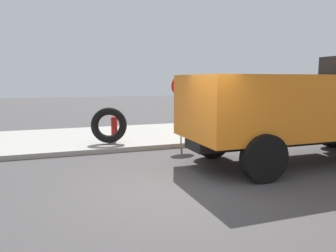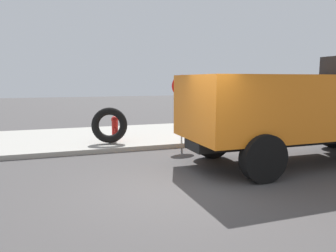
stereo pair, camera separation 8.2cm
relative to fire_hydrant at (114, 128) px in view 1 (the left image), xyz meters
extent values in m
plane|color=#423F3F|center=(0.38, -5.33, -0.61)|extent=(80.00, 80.00, 0.00)
cube|color=#99968E|center=(0.38, 1.17, -0.54)|extent=(36.00, 5.00, 0.15)
cylinder|color=red|center=(0.00, 0.01, -0.12)|extent=(0.22, 0.22, 0.67)
sphere|color=red|center=(0.00, 0.01, 0.28)|extent=(0.25, 0.25, 0.25)
cylinder|color=red|center=(0.00, -0.19, -0.04)|extent=(0.10, 0.18, 0.10)
cylinder|color=red|center=(0.00, 0.21, -0.04)|extent=(0.10, 0.18, 0.10)
cylinder|color=red|center=(0.00, -0.19, -0.12)|extent=(0.12, 0.18, 0.12)
torus|color=black|center=(-0.26, -0.44, 0.15)|extent=(1.30, 0.80, 1.23)
cylinder|color=gray|center=(2.18, -0.89, 0.69)|extent=(0.06, 0.06, 2.30)
cylinder|color=red|center=(2.18, -0.93, 1.46)|extent=(0.76, 0.02, 0.76)
cube|color=orange|center=(3.52, -4.20, 0.99)|extent=(4.80, 2.50, 1.60)
cube|color=black|center=(4.62, -4.20, 0.06)|extent=(7.00, 0.90, 0.24)
cylinder|color=black|center=(6.92, -2.94, -0.06)|extent=(1.10, 0.30, 1.10)
cylinder|color=black|center=(2.32, -2.95, -0.06)|extent=(1.10, 0.30, 1.10)
cylinder|color=black|center=(2.32, -5.45, -0.06)|extent=(1.10, 0.30, 1.10)
camera|label=1|loc=(-2.11, -11.44, 1.66)|focal=35.19mm
camera|label=2|loc=(-2.03, -11.47, 1.66)|focal=35.19mm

